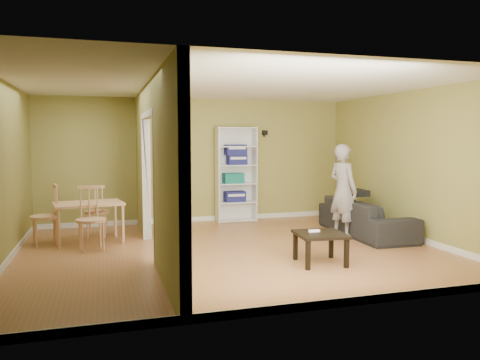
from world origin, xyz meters
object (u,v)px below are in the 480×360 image
at_px(coffee_table, 320,238).
at_px(chair_left, 45,215).
at_px(person, 343,183).
at_px(sofa, 366,212).
at_px(chair_near, 91,218).
at_px(dining_table, 88,207).
at_px(chair_far, 97,210).
at_px(bookshelf, 235,174).

relative_size(coffee_table, chair_left, 0.66).
bearing_deg(person, sofa, -103.91).
distance_m(coffee_table, chair_near, 3.59).
height_order(dining_table, chair_far, chair_far).
xyz_separation_m(person, coffee_table, (-1.22, -1.59, -0.61)).
xyz_separation_m(person, chair_near, (-4.34, 0.19, -0.47)).
bearing_deg(person, chair_far, 57.50).
distance_m(person, chair_near, 4.37).
xyz_separation_m(chair_near, chair_far, (0.08, 1.10, -0.04)).
distance_m(chair_near, chair_far, 1.10).
relative_size(bookshelf, dining_table, 1.83).
relative_size(person, coffee_table, 2.96).
xyz_separation_m(dining_table, chair_near, (0.05, -0.57, -0.10)).
bearing_deg(dining_table, chair_left, 178.77).
xyz_separation_m(chair_left, chair_near, (0.74, -0.59, 0.00)).
distance_m(sofa, bookshelf, 2.90).
distance_m(chair_left, chair_far, 0.97).
bearing_deg(bookshelf, person, -56.43).
height_order(sofa, chair_near, chair_near).
relative_size(bookshelf, chair_near, 1.98).
relative_size(person, bookshelf, 0.97).
relative_size(coffee_table, dining_table, 0.60).
bearing_deg(person, dining_table, 64.40).
xyz_separation_m(bookshelf, chair_far, (-2.85, -0.84, -0.54)).
distance_m(bookshelf, chair_near, 3.55).
relative_size(chair_left, chair_far, 1.07).
height_order(chair_left, chair_far, chair_left).
distance_m(sofa, chair_left, 5.62).
bearing_deg(coffee_table, chair_far, 136.67).
xyz_separation_m(sofa, person, (-0.48, -0.02, 0.55)).
height_order(sofa, bookshelf, bookshelf).
xyz_separation_m(coffee_table, chair_left, (-3.86, 2.36, 0.13)).
bearing_deg(chair_far, chair_left, 38.06).
height_order(person, coffee_table, person).
bearing_deg(coffee_table, dining_table, 143.47).
bearing_deg(bookshelf, chair_near, -146.47).
xyz_separation_m(coffee_table, dining_table, (-3.17, 2.35, 0.24)).
xyz_separation_m(person, dining_table, (-4.39, 0.76, -0.37)).
bearing_deg(chair_near, bookshelf, 25.27).
relative_size(dining_table, chair_far, 1.17).
bearing_deg(dining_table, sofa, -8.72).
relative_size(person, dining_table, 1.78).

